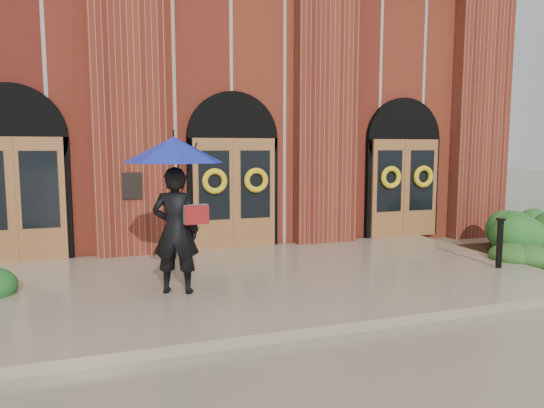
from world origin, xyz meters
name	(u,v)px	position (x,y,z in m)	size (l,w,h in m)	color
ground	(273,285)	(0.00, 0.00, 0.00)	(90.00, 90.00, 0.00)	gray
landing	(270,279)	(0.00, 0.15, 0.07)	(10.00, 5.30, 0.15)	gray
church_building	(190,117)	(0.00, 8.78, 3.50)	(16.20, 12.53, 7.00)	maroon
man_with_umbrella	(175,185)	(-1.74, -0.41, 1.86)	(1.98, 1.98, 2.45)	black
metal_post	(500,242)	(4.30, -0.77, 0.65)	(0.16, 0.16, 0.96)	black
hedge_wall_right	(526,231)	(6.77, 0.98, 0.44)	(3.43, 1.37, 0.88)	#235D20
hedge_front_right	(532,252)	(5.80, -0.13, 0.22)	(1.27, 1.08, 0.45)	#2C571F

